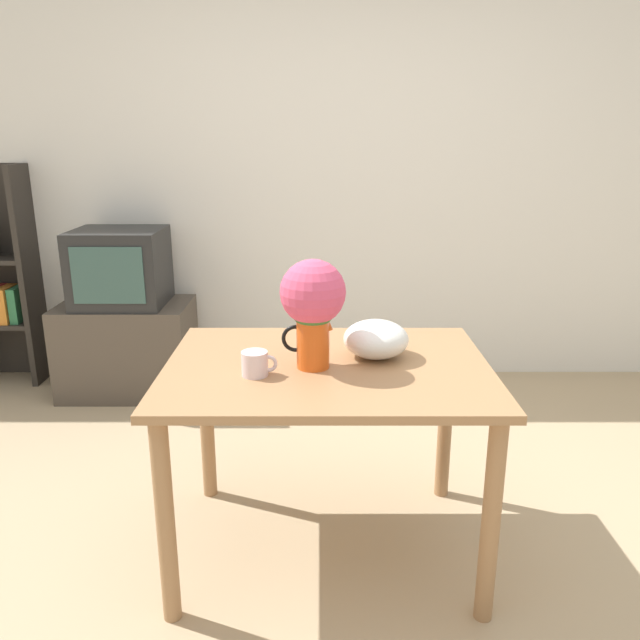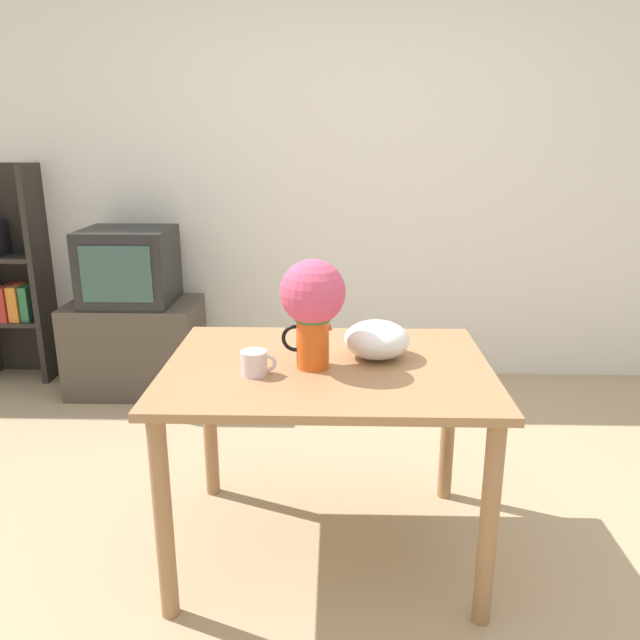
# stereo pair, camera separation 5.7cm
# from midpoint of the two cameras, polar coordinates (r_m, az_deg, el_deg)

# --- Properties ---
(ground_plane) EXTENTS (12.00, 12.00, 0.00)m
(ground_plane) POSITION_cam_midpoint_polar(r_m,az_deg,el_deg) (2.48, 3.68, -21.99)
(ground_plane) COLOR tan
(wall_back) EXTENTS (8.00, 0.05, 2.60)m
(wall_back) POSITION_cam_midpoint_polar(r_m,az_deg,el_deg) (3.99, 3.00, 13.03)
(wall_back) COLOR silver
(wall_back) RESTS_ON ground_plane
(table) EXTENTS (1.15, 0.87, 0.76)m
(table) POSITION_cam_midpoint_polar(r_m,az_deg,el_deg) (2.27, 1.38, -6.72)
(table) COLOR #A3754C
(table) RESTS_ON ground_plane
(flower_vase) EXTENTS (0.23, 0.23, 0.38)m
(flower_vase) POSITION_cam_midpoint_polar(r_m,az_deg,el_deg) (2.12, 0.09, 1.65)
(flower_vase) COLOR #E05619
(flower_vase) RESTS_ON table
(coffee_mug) EXTENTS (0.12, 0.09, 0.08)m
(coffee_mug) POSITION_cam_midpoint_polar(r_m,az_deg,el_deg) (2.12, -5.21, -3.93)
(coffee_mug) COLOR silver
(coffee_mug) RESTS_ON table
(white_bowl) EXTENTS (0.24, 0.24, 0.14)m
(white_bowl) POSITION_cam_midpoint_polar(r_m,az_deg,el_deg) (2.28, 5.92, -1.79)
(white_bowl) COLOR white
(white_bowl) RESTS_ON table
(tv_stand) EXTENTS (0.78, 0.49, 0.57)m
(tv_stand) POSITION_cam_midpoint_polar(r_m,az_deg,el_deg) (4.03, -16.07, -2.33)
(tv_stand) COLOR #4C4238
(tv_stand) RESTS_ON ground_plane
(tv_set) EXTENTS (0.52, 0.46, 0.45)m
(tv_set) POSITION_cam_midpoint_polar(r_m,az_deg,el_deg) (3.90, -16.67, 4.73)
(tv_set) COLOR black
(tv_set) RESTS_ON tv_stand
(bookshelf) EXTENTS (0.46, 0.27, 1.38)m
(bookshelf) POSITION_cam_midpoint_polar(r_m,az_deg,el_deg) (4.45, -26.26, 3.49)
(bookshelf) COLOR #2D2823
(bookshelf) RESTS_ON ground_plane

